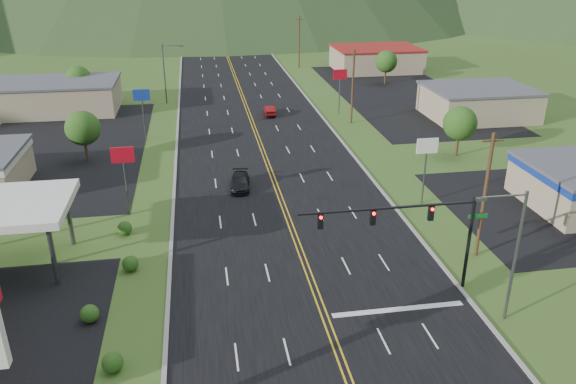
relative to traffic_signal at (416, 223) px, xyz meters
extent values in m
cylinder|color=black|center=(4.02, 0.00, -1.83)|extent=(0.24, 0.24, 7.00)
cylinder|color=black|center=(-1.98, 0.00, 1.27)|extent=(12.00, 0.18, 0.18)
cube|color=#0C591E|center=(4.42, 0.00, 0.17)|extent=(1.40, 0.06, 0.30)
cube|color=black|center=(1.02, 0.00, 0.67)|extent=(0.35, 0.28, 1.05)
sphere|color=#FF0C05|center=(1.02, -0.18, 1.02)|extent=(0.22, 0.22, 0.22)
cube|color=black|center=(-2.98, 0.00, 0.67)|extent=(0.35, 0.28, 1.05)
sphere|color=#FF0C05|center=(-2.98, -0.18, 1.02)|extent=(0.22, 0.22, 0.22)
cube|color=black|center=(-6.48, 0.00, 0.67)|extent=(0.35, 0.28, 1.05)
sphere|color=#FF0C05|center=(-6.48, -0.18, 1.02)|extent=(0.22, 0.22, 0.22)
cylinder|color=#59595E|center=(5.02, -4.00, -0.83)|extent=(0.20, 0.20, 9.00)
cylinder|color=#59595E|center=(3.58, -4.00, 3.47)|extent=(2.88, 0.12, 0.12)
cube|color=#59595E|center=(2.14, -4.00, 3.37)|extent=(0.60, 0.25, 0.18)
cylinder|color=#59595E|center=(-18.48, 56.00, -0.83)|extent=(0.20, 0.20, 9.00)
cylinder|color=#59595E|center=(-17.04, 56.00, 3.47)|extent=(2.88, 0.12, 0.12)
cube|color=#59595E|center=(-15.60, 56.00, 3.37)|extent=(0.60, 0.25, 0.18)
cylinder|color=#59595E|center=(-24.48, 5.00, -2.83)|extent=(0.36, 0.36, 5.00)
cylinder|color=#59595E|center=(-24.48, 11.00, -2.83)|extent=(0.36, 0.36, 5.00)
cube|color=tan|center=(-34.48, 54.00, -3.23)|extent=(18.00, 11.00, 4.20)
cube|color=#4C4C51|center=(-34.48, 54.00, -0.98)|extent=(18.40, 11.40, 0.30)
cube|color=tan|center=(25.52, 41.00, -3.33)|extent=(14.00, 11.00, 4.00)
cube|color=#4C4C51|center=(25.52, 41.00, -1.18)|extent=(14.40, 11.40, 0.30)
cube|color=tan|center=(21.52, 76.00, -3.23)|extent=(16.00, 12.00, 4.20)
cube|color=maroon|center=(21.52, 76.00, -0.98)|extent=(16.40, 12.40, 0.30)
cylinder|color=#59595E|center=(-20.48, 16.00, -2.83)|extent=(0.16, 0.16, 5.00)
cube|color=#A50918|center=(-20.48, 16.00, 0.37)|extent=(2.00, 0.18, 1.40)
cylinder|color=#59595E|center=(-20.48, 38.00, -2.83)|extent=(0.16, 0.16, 5.00)
cube|color=navy|center=(-20.48, 38.00, 0.37)|extent=(2.00, 0.18, 1.40)
cylinder|color=#59595E|center=(6.52, 14.00, -2.83)|extent=(0.16, 0.16, 5.00)
cube|color=white|center=(6.52, 14.00, 0.37)|extent=(2.00, 0.18, 1.40)
cylinder|color=#59595E|center=(6.52, 46.00, -2.83)|extent=(0.16, 0.16, 5.00)
cube|color=#A50918|center=(6.52, 46.00, 0.37)|extent=(2.00, 0.18, 1.40)
cylinder|color=#382314|center=(-26.48, 31.00, -3.83)|extent=(0.30, 0.30, 3.00)
sphere|color=#1A3E11|center=(-26.48, 31.00, -1.43)|extent=(3.84, 3.84, 3.84)
cylinder|color=#382314|center=(-31.48, 58.00, -3.83)|extent=(0.30, 0.30, 3.00)
sphere|color=#1A3E11|center=(-31.48, 58.00, -1.43)|extent=(3.84, 3.84, 3.84)
cylinder|color=#382314|center=(15.52, 26.00, -3.83)|extent=(0.30, 0.30, 3.00)
sphere|color=#1A3E11|center=(15.52, 26.00, -1.43)|extent=(3.84, 3.84, 3.84)
cylinder|color=#382314|center=(19.52, 64.00, -3.83)|extent=(0.30, 0.30, 3.00)
sphere|color=#1A3E11|center=(19.52, 64.00, -1.43)|extent=(3.84, 3.84, 3.84)
cylinder|color=#382314|center=(7.02, 4.00, -0.33)|extent=(0.28, 0.28, 10.00)
cube|color=#382314|center=(7.02, 4.00, 4.07)|extent=(1.60, 0.12, 0.12)
cylinder|color=#382314|center=(7.02, 41.00, -0.33)|extent=(0.28, 0.28, 10.00)
cube|color=#382314|center=(7.02, 41.00, 4.07)|extent=(1.60, 0.12, 0.12)
cylinder|color=#382314|center=(7.02, 81.00, -0.33)|extent=(0.28, 0.28, 10.00)
cube|color=#382314|center=(7.02, 81.00, 4.07)|extent=(1.60, 0.12, 0.12)
cylinder|color=#382314|center=(7.02, 121.00, -0.33)|extent=(0.28, 0.28, 10.00)
cube|color=#382314|center=(7.02, 121.00, 4.07)|extent=(1.60, 0.12, 0.12)
imported|color=black|center=(-10.07, 20.39, -4.67)|extent=(2.30, 4.72, 1.32)
imported|color=maroon|center=(-3.51, 46.89, -4.67)|extent=(1.58, 4.08, 1.33)
camera|label=1|loc=(-13.79, -31.51, 16.72)|focal=35.00mm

